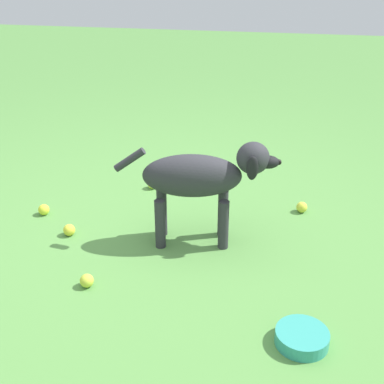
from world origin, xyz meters
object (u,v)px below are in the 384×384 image
(tennis_ball_2, at_px, (302,207))
(water_bowl, at_px, (302,338))
(dog, at_px, (202,178))
(tennis_ball_0, at_px, (44,210))
(tennis_ball_3, at_px, (69,230))
(tennis_ball_1, at_px, (153,184))
(tennis_ball_4, at_px, (87,281))

(tennis_ball_2, height_order, water_bowl, tennis_ball_2)
(dog, bearing_deg, tennis_ball_0, 164.30)
(dog, relative_size, tennis_ball_3, 12.87)
(tennis_ball_1, bearing_deg, dog, -53.73)
(dog, relative_size, tennis_ball_4, 12.87)
(tennis_ball_1, bearing_deg, tennis_ball_0, -139.97)
(tennis_ball_0, xyz_separation_m, tennis_ball_3, (0.24, -0.20, 0.00))
(dog, bearing_deg, tennis_ball_4, -141.69)
(tennis_ball_2, height_order, tennis_ball_3, same)
(tennis_ball_0, distance_m, tennis_ball_4, 0.80)
(dog, xyz_separation_m, tennis_ball_2, (0.54, 0.43, -0.35))
(dog, height_order, water_bowl, dog)
(tennis_ball_4, xyz_separation_m, water_bowl, (1.00, -0.20, -0.00))
(dog, distance_m, tennis_ball_2, 0.78)
(dog, xyz_separation_m, tennis_ball_1, (-0.42, 0.58, -0.35))
(tennis_ball_2, relative_size, tennis_ball_4, 1.00)
(dog, distance_m, tennis_ball_3, 0.82)
(dog, distance_m, tennis_ball_4, 0.77)
(tennis_ball_0, height_order, water_bowl, tennis_ball_0)
(tennis_ball_1, bearing_deg, tennis_ball_4, -92.17)
(tennis_ball_1, height_order, tennis_ball_4, same)
(tennis_ball_1, relative_size, water_bowl, 0.30)
(dog, bearing_deg, tennis_ball_1, 117.34)
(tennis_ball_0, relative_size, tennis_ball_4, 1.00)
(tennis_ball_3, height_order, water_bowl, tennis_ball_3)
(tennis_ball_0, bearing_deg, tennis_ball_3, -38.72)
(tennis_ball_2, bearing_deg, tennis_ball_0, -168.32)
(tennis_ball_0, relative_size, tennis_ball_1, 1.00)
(tennis_ball_2, xyz_separation_m, water_bowl, (-0.01, -1.13, -0.00))
(water_bowl, bearing_deg, tennis_ball_2, 89.57)
(tennis_ball_3, relative_size, water_bowl, 0.30)
(tennis_ball_0, bearing_deg, tennis_ball_1, 40.03)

